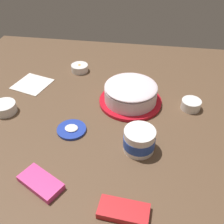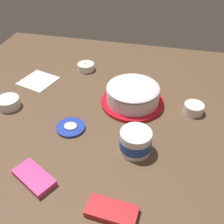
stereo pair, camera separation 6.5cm
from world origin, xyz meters
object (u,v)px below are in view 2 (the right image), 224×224
at_px(frosting_tub_lid, 71,127).
at_px(sprinkle_bowl_green, 194,108).
at_px(sprinkle_bowl_orange, 86,67).
at_px(candy_box_upper, 112,211).
at_px(frosting_tub, 136,141).
at_px(paper_napkin, 38,80).
at_px(sprinkle_bowl_yellow, 8,103).
at_px(frosted_cake, 133,95).
at_px(candy_box_lower, 34,178).

xyz_separation_m(frosting_tub_lid, sprinkle_bowl_green, (-0.45, -0.21, 0.01)).
relative_size(sprinkle_bowl_orange, candy_box_upper, 0.59).
bearing_deg(frosting_tub, sprinkle_bowl_green, -126.92).
relative_size(frosting_tub, sprinkle_bowl_green, 1.38).
relative_size(candy_box_upper, paper_napkin, 0.94).
height_order(frosting_tub, sprinkle_bowl_yellow, frosting_tub).
height_order(sprinkle_bowl_green, sprinkle_bowl_orange, sprinkle_bowl_green).
xyz_separation_m(sprinkle_bowl_yellow, paper_napkin, (-0.03, -0.21, -0.02)).
bearing_deg(sprinkle_bowl_yellow, paper_napkin, -98.01).
bearing_deg(paper_napkin, frosting_tub, 147.27).
bearing_deg(paper_napkin, sprinkle_bowl_orange, -141.06).
relative_size(frosted_cake, frosting_tub_lid, 2.41).
bearing_deg(frosted_cake, frosting_tub, 101.69).
bearing_deg(frosted_cake, candy_box_lower, 63.51).
relative_size(frosting_tub, sprinkle_bowl_yellow, 1.18).
distance_m(sprinkle_bowl_orange, paper_napkin, 0.25).
distance_m(frosting_tub, sprinkle_bowl_yellow, 0.57).
xyz_separation_m(candy_box_upper, paper_napkin, (0.50, -0.59, -0.01)).
distance_m(frosted_cake, sprinkle_bowl_yellow, 0.52).
bearing_deg(frosting_tub_lid, sprinkle_bowl_yellow, -13.19).
distance_m(frosting_tub, candy_box_lower, 0.35).
distance_m(frosted_cake, sprinkle_bowl_green, 0.25).
relative_size(frosting_tub, candy_box_lower, 0.78).
bearing_deg(sprinkle_bowl_yellow, frosting_tub, 167.27).
relative_size(frosting_tub, candy_box_upper, 0.77).
xyz_separation_m(frosted_cake, sprinkle_bowl_yellow, (0.50, 0.14, -0.02)).
xyz_separation_m(sprinkle_bowl_yellow, candy_box_lower, (-0.27, 0.32, -0.01)).
bearing_deg(paper_napkin, frosted_cake, 171.31).
height_order(sprinkle_bowl_orange, sprinkle_bowl_yellow, sprinkle_bowl_yellow).
bearing_deg(sprinkle_bowl_green, frosting_tub_lid, 24.48).
bearing_deg(sprinkle_bowl_green, sprinkle_bowl_orange, -23.50).
xyz_separation_m(frosting_tub, sprinkle_bowl_yellow, (0.55, -0.12, -0.02)).
bearing_deg(frosted_cake, sprinkle_bowl_orange, -39.18).
height_order(frosted_cake, sprinkle_bowl_yellow, frosted_cake).
relative_size(frosted_cake, sprinkle_bowl_orange, 3.17).
height_order(candy_box_lower, candy_box_upper, candy_box_upper).
height_order(candy_box_upper, paper_napkin, candy_box_upper).
bearing_deg(sprinkle_bowl_orange, frosting_tub_lid, 99.94).
distance_m(frosting_tub_lid, paper_napkin, 0.39).
relative_size(frosting_tub_lid, candy_box_lower, 0.79).
xyz_separation_m(sprinkle_bowl_green, sprinkle_bowl_orange, (0.53, -0.23, -0.00)).
height_order(sprinkle_bowl_orange, candy_box_upper, sprinkle_bowl_orange).
bearing_deg(sprinkle_bowl_green, candy_box_lower, 43.52).
bearing_deg(sprinkle_bowl_orange, frosting_tub, 124.09).
height_order(frosting_tub, sprinkle_bowl_orange, frosting_tub).
distance_m(sprinkle_bowl_yellow, paper_napkin, 0.21).
relative_size(frosted_cake, candy_box_upper, 1.87).
relative_size(sprinkle_bowl_green, candy_box_upper, 0.56).
distance_m(frosting_tub, paper_napkin, 0.62).
xyz_separation_m(frosting_tub, sprinkle_bowl_orange, (0.33, -0.49, -0.02)).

